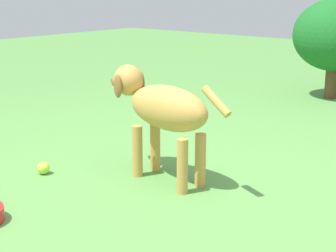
# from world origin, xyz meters

# --- Properties ---
(ground) EXTENTS (14.00, 14.00, 0.00)m
(ground) POSITION_xyz_m (0.00, 0.00, 0.00)
(ground) COLOR #548C42
(dog) EXTENTS (0.82, 0.24, 0.55)m
(dog) POSITION_xyz_m (0.26, -0.20, 0.37)
(dog) COLOR #C69347
(dog) RESTS_ON ground
(tennis_ball_1) EXTENTS (0.07, 0.07, 0.07)m
(tennis_ball_1) POSITION_xyz_m (0.77, 0.14, 0.03)
(tennis_ball_1) COLOR #C3E53F
(tennis_ball_1) RESTS_ON ground
(shrub_near) EXTENTS (0.71, 0.64, 0.84)m
(shrub_near) POSITION_xyz_m (0.41, -2.62, 0.54)
(shrub_near) COLOR brown
(shrub_near) RESTS_ON ground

